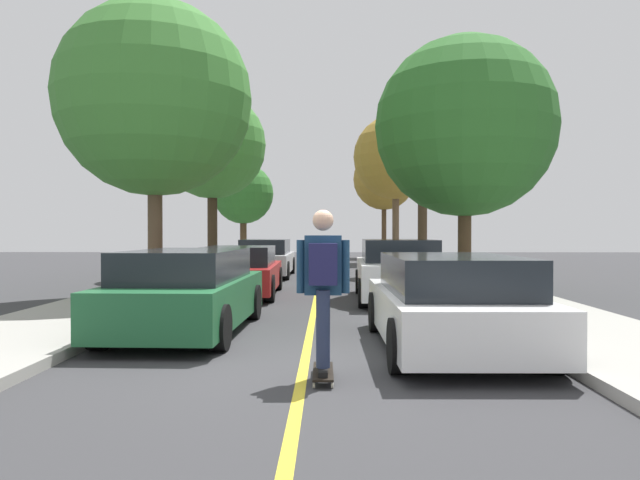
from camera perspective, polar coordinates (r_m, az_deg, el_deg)
ground at (r=7.08m, az=-1.61°, el=-12.42°), size 80.00×80.00×0.00m
center_line at (r=11.01m, az=-0.74°, el=-7.65°), size 0.12×39.20×0.01m
parked_car_left_nearest at (r=9.57m, az=-12.91°, el=-4.93°), size 1.99×4.33×1.33m
parked_car_left_near at (r=14.92m, az=-7.94°, el=-3.06°), size 2.06×4.33×1.26m
parked_car_left_far at (r=21.19m, az=-5.34°, el=-1.80°), size 1.91×4.48×1.36m
parked_car_right_nearest at (r=8.18m, az=12.69°, el=-6.02°), size 2.01×4.21×1.30m
parked_car_right_near at (r=13.88m, az=7.74°, el=-3.03°), size 2.08×4.30×1.44m
street_tree_left_nearest at (r=14.70m, az=-15.96°, el=13.15°), size 4.62×4.62×6.96m
street_tree_left_near at (r=21.25m, az=-10.56°, el=9.11°), size 3.83×3.83×6.50m
street_tree_left_far at (r=28.54m, az=-7.56°, el=4.50°), size 2.94×2.94×4.83m
street_tree_right_nearest at (r=15.69m, az=14.07°, el=10.71°), size 4.65×4.65×6.53m
street_tree_right_near at (r=22.30m, az=10.07°, el=9.88°), size 2.94×2.94×6.54m
street_tree_right_far at (r=30.73m, az=7.47°, el=8.06°), size 4.41×4.41×7.60m
street_tree_right_farthest at (r=36.87m, az=6.32°, el=5.94°), size 3.87×3.87×6.76m
fire_hydrant at (r=11.22m, az=-18.86°, el=-5.06°), size 0.20×0.20×0.70m
skateboard at (r=6.49m, az=0.30°, el=-12.85°), size 0.23×0.84×0.10m
skateboarder at (r=6.30m, az=0.30°, el=-3.93°), size 0.58×0.70×1.76m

